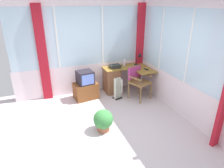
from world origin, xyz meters
TOP-DOWN VIEW (x-y plane):
  - ground at (0.00, 0.00)m, footprint 4.81×5.17m
  - north_window_panel at (0.00, 2.11)m, footprint 3.81×0.07m
  - east_window_panel at (1.93, 0.00)m, footprint 0.07×4.17m
  - curtain_north_left at (-1.05, 2.03)m, footprint 0.25×0.10m
  - curtain_corner at (1.80, 1.98)m, footprint 0.25×0.08m
  - desk at (0.88, 1.78)m, footprint 1.31×1.05m
  - desk_lamp at (1.70, 1.79)m, footprint 0.22×0.19m
  - tv_remote at (1.68, 1.32)m, footprint 0.10×0.16m
  - spray_bottle at (1.25, 1.90)m, footprint 0.06×0.06m
  - paper_tray at (0.91, 1.80)m, footprint 0.31×0.24m
  - wooden_armchair at (1.34, 1.22)m, footprint 0.63×0.63m
  - tv_on_stand at (-0.03, 1.66)m, footprint 0.70×0.53m
  - space_heater at (0.83, 1.34)m, footprint 0.29×0.23m
  - potted_plant at (-0.04, 0.04)m, footprint 0.42×0.42m

SIDE VIEW (x-z plane):
  - ground at x=0.00m, z-range -0.06..0.00m
  - potted_plant at x=-0.04m, z-range 0.01..0.50m
  - space_heater at x=0.83m, z-range 0.01..0.62m
  - tv_on_stand at x=-0.03m, z-range -0.05..0.77m
  - desk at x=0.88m, z-range 0.04..0.80m
  - wooden_armchair at x=1.34m, z-range 0.14..1.06m
  - tv_remote at x=1.68m, z-range 0.76..0.79m
  - paper_tray at x=0.91m, z-range 0.76..0.85m
  - spray_bottle at x=1.25m, z-range 0.76..0.98m
  - desk_lamp at x=1.70m, z-range 0.82..1.17m
  - curtain_north_left at x=-1.05m, z-range 0.00..2.53m
  - curtain_corner at x=1.80m, z-range 0.00..2.53m
  - north_window_panel at x=0.00m, z-range 0.00..2.63m
  - east_window_panel at x=1.93m, z-range 0.00..2.63m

